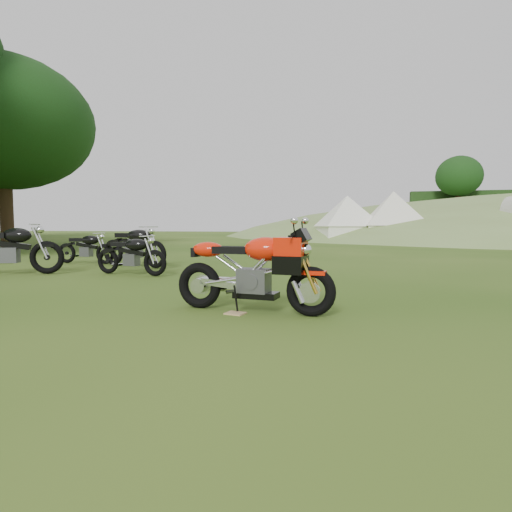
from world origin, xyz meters
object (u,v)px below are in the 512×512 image
(sport_motorcycle, at_px, (252,265))
(vintage_moto_c, at_px, (7,247))
(tent_mid, at_px, (393,218))
(plywood_board, at_px, (235,313))
(tent_left, at_px, (347,219))
(vintage_moto_b, at_px, (86,247))
(vintage_moto_d, at_px, (134,245))
(vintage_moto_a, at_px, (131,254))

(sport_motorcycle, xyz_separation_m, vintage_moto_c, (-5.81, 2.41, 0.01))
(sport_motorcycle, relative_size, tent_mid, 0.56)
(plywood_board, distance_m, vintage_moto_c, 6.23)
(tent_left, bearing_deg, plywood_board, -110.80)
(vintage_moto_b, height_order, tent_mid, tent_mid)
(vintage_moto_c, xyz_separation_m, tent_left, (6.07, 19.57, 0.81))
(plywood_board, bearing_deg, vintage_moto_d, 130.41)
(plywood_board, bearing_deg, vintage_moto_a, 135.16)
(vintage_moto_a, bearing_deg, plywood_board, -36.33)
(vintage_moto_d, bearing_deg, sport_motorcycle, -30.22)
(sport_motorcycle, xyz_separation_m, tent_mid, (2.98, 22.24, 0.88))
(tent_left, relative_size, tent_mid, 0.95)
(vintage_moto_d, xyz_separation_m, tent_mid, (7.13, 17.72, 0.90))
(sport_motorcycle, height_order, tent_left, tent_left)
(tent_left, height_order, tent_mid, tent_mid)
(sport_motorcycle, xyz_separation_m, plywood_board, (-0.16, -0.17, -0.55))
(tent_left, bearing_deg, vintage_moto_b, -129.49)
(sport_motorcycle, bearing_deg, vintage_moto_d, 138.76)
(plywood_board, bearing_deg, tent_mid, 82.04)
(vintage_moto_a, height_order, vintage_moto_c, vintage_moto_c)
(sport_motorcycle, height_order, vintage_moto_d, sport_motorcycle)
(vintage_moto_d, bearing_deg, vintage_moto_b, -178.69)
(vintage_moto_a, distance_m, tent_left, 19.35)
(sport_motorcycle, xyz_separation_m, tent_left, (0.27, 21.98, 0.82))
(plywood_board, height_order, tent_left, tent_left)
(vintage_moto_d, height_order, tent_left, tent_left)
(vintage_moto_d, distance_m, tent_left, 18.03)
(plywood_board, relative_size, vintage_moto_c, 0.10)
(sport_motorcycle, distance_m, vintage_moto_b, 7.69)
(plywood_board, bearing_deg, tent_left, 88.90)
(vintage_moto_b, xyz_separation_m, tent_mid, (8.82, 17.24, 1.00))
(vintage_moto_a, distance_m, vintage_moto_d, 1.75)
(vintage_moto_c, height_order, vintage_moto_d, vintage_moto_c)
(vintage_moto_c, bearing_deg, plywood_board, -47.99)
(vintage_moto_d, xyz_separation_m, tent_left, (4.42, 17.45, 0.84))
(vintage_moto_c, bearing_deg, sport_motorcycle, -45.99)
(vintage_moto_c, distance_m, vintage_moto_d, 2.68)
(tent_mid, bearing_deg, sport_motorcycle, -104.73)
(sport_motorcycle, distance_m, tent_mid, 22.46)
(sport_motorcycle, bearing_deg, plywood_board, -126.87)
(vintage_moto_b, bearing_deg, vintage_moto_a, -37.01)
(vintage_moto_b, relative_size, vintage_moto_c, 0.78)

